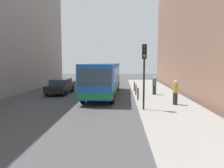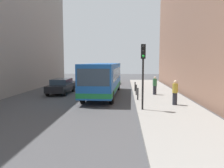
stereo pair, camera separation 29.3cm
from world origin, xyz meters
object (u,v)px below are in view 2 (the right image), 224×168
Objects in this scene: pedestrian_near_signal at (175,93)px; pedestrian_mid_sidewalk at (155,86)px; bus at (104,77)px; car_beside_bus at (61,86)px; bollard_mid at (136,90)px; traffic_light at (143,64)px; bollard_near at (138,94)px; car_behind_bus at (111,78)px; bollard_far at (135,87)px.

pedestrian_mid_sidewalk is at bearing 48.33° from pedestrian_near_signal.
car_beside_bus is at bearing -8.34° from bus.
bollard_mid is 0.57× the size of pedestrian_mid_sidewalk.
traffic_light is 4.32× the size of bollard_near.
pedestrian_near_signal is at bearing 105.62° from car_behind_bus.
bus is at bearing 134.48° from bollard_near.
car_beside_bus is 2.55× the size of pedestrian_near_signal.
bollard_mid is at bearing -90.00° from bollard_far.
pedestrian_near_signal reaches higher than bollard_far.
bollard_near is at bearing 91.62° from traffic_light.
bollard_far is at bearing -144.84° from bus.
bollard_far is 0.55× the size of pedestrian_near_signal.
pedestrian_near_signal is (5.51, -4.93, -0.71)m from bus.
bollard_far is (3.02, 2.00, -1.10)m from bus.
car_behind_bus is 4.72× the size of bollard_near.
car_beside_bus reaches higher than bollard_mid.
bollard_near is (7.36, -3.84, -0.16)m from car_beside_bus.
traffic_light is (7.46, -7.38, 2.22)m from car_beside_bus.
bus reaches higher than car_behind_bus.
pedestrian_mid_sidewalk is at bearing 59.10° from bollard_near.
traffic_light is 2.45× the size of pedestrian_mid_sidewalk.
car_beside_bus is 7.47m from bollard_mid.
pedestrian_near_signal is at bearing -60.50° from bollard_mid.
car_behind_bus is 10.01m from bollard_far.
bus is 3.78m from bollard_far.
pedestrian_near_signal is at bearing -36.78° from bollard_near.
bus is at bearing 115.25° from traffic_light.
bus is 2.47× the size of car_behind_bus.
traffic_light is at bearing 164.15° from pedestrian_near_signal.
bollard_near is 0.57× the size of pedestrian_mid_sidewalk.
pedestrian_near_signal is (2.39, 1.68, -1.99)m from traffic_light.
car_beside_bus is 11.58m from car_behind_bus.
bollard_near is (3.06, -14.60, -0.16)m from car_behind_bus.
bus is 6.63× the size of pedestrian_mid_sidewalk.
pedestrian_mid_sidewalk is (-0.77, 4.72, -0.03)m from pedestrian_near_signal.
traffic_light is at bearing -88.38° from bollard_near.
bollard_near is (3.02, -3.08, -1.10)m from bus.
bus is at bearing 63.55° from pedestrian_mid_sidewalk.
car_behind_bus reaches higher than bollard_far.
bollard_far is 2.82m from pedestrian_mid_sidewalk.
traffic_light is at bearing 142.01° from pedestrian_mid_sidewalk.
pedestrian_near_signal is (9.84, -5.70, 0.23)m from car_beside_bus.
car_behind_bus is at bearing 107.80° from bollard_far.
car_beside_bus is 11.38m from pedestrian_near_signal.
bollard_mid is (-0.10, 6.08, -2.38)m from traffic_light.
car_behind_bus is at bearing 99.88° from traffic_light.
bollard_near is at bearing 153.29° from car_beside_bus.
pedestrian_mid_sidewalk reaches higher than bollard_far.
bollard_near is 1.00× the size of bollard_mid.
car_beside_bus is 7.46m from bollard_far.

